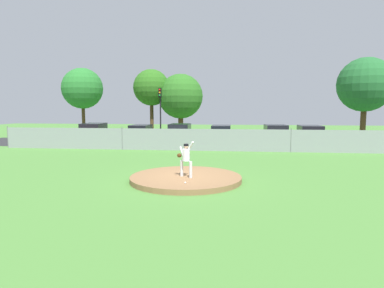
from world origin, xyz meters
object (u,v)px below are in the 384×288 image
at_px(parked_car_burgundy, 310,136).
at_px(parked_car_white, 180,134).
at_px(parked_car_teal, 221,135).
at_px(parked_car_champagne, 275,136).
at_px(traffic_cone_orange, 204,140).
at_px(traffic_light_near, 160,105).
at_px(parked_car_red, 94,134).
at_px(parked_car_charcoal, 141,134).
at_px(pitcher_youth, 186,157).
at_px(baseball, 185,183).

distance_m(parked_car_burgundy, parked_car_white, 10.95).
bearing_deg(parked_car_teal, parked_car_champagne, -0.31).
height_order(traffic_cone_orange, traffic_light_near, traffic_light_near).
xyz_separation_m(parked_car_white, traffic_light_near, (-2.57, 3.95, 2.62)).
bearing_deg(parked_car_white, parked_car_burgundy, -1.25).
relative_size(parked_car_red, parked_car_white, 1.13).
relative_size(parked_car_charcoal, parked_car_teal, 1.08).
distance_m(pitcher_youth, traffic_light_near, 19.30).
bearing_deg(parked_car_red, parked_car_burgundy, 0.12).
bearing_deg(baseball, parked_car_charcoal, 111.22).
distance_m(parked_car_burgundy, traffic_cone_orange, 9.01).
bearing_deg(baseball, parked_car_burgundy, 61.85).
xyz_separation_m(parked_car_champagne, parked_car_white, (-8.17, 0.14, 0.01)).
distance_m(parked_car_white, traffic_cone_orange, 2.39).
relative_size(parked_car_teal, traffic_light_near, 0.83).
distance_m(pitcher_youth, parked_car_teal, 14.45).
height_order(baseball, traffic_light_near, traffic_light_near).
distance_m(parked_car_teal, parked_car_red, 11.34).
bearing_deg(parked_car_white, pitcher_youth, -80.22).
height_order(parked_car_champagne, parked_car_white, parked_car_white).
relative_size(parked_car_champagne, parked_car_charcoal, 0.90).
bearing_deg(baseball, traffic_light_near, 104.82).
bearing_deg(traffic_light_near, parked_car_burgundy, -17.21).
distance_m(parked_car_charcoal, parked_car_burgundy, 14.54).
height_order(parked_car_teal, parked_car_burgundy, parked_car_burgundy).
height_order(parked_car_teal, parked_car_red, parked_car_red).
relative_size(parked_car_teal, parked_car_red, 0.86).
bearing_deg(parked_car_burgundy, pitcher_youth, -120.60).
xyz_separation_m(baseball, traffic_cone_orange, (-0.59, 16.84, 0.00)).
bearing_deg(pitcher_youth, parked_car_teal, 85.63).
distance_m(parked_car_teal, traffic_cone_orange, 2.03).
relative_size(pitcher_youth, traffic_cone_orange, 2.85).
bearing_deg(parked_car_teal, parked_car_red, -179.17).
bearing_deg(parked_car_burgundy, parked_car_red, -179.88).
bearing_deg(traffic_light_near, parked_car_charcoal, -105.39).
distance_m(parked_car_champagne, parked_car_white, 8.17).
bearing_deg(parked_car_teal, parked_car_white, 178.18).
bearing_deg(parked_car_champagne, traffic_cone_orange, 168.75).
distance_m(parked_car_charcoal, parked_car_teal, 7.20).
bearing_deg(parked_car_champagne, parked_car_red, -179.50).
relative_size(parked_car_burgundy, traffic_cone_orange, 7.73).
bearing_deg(parked_car_teal, baseball, -93.51).
height_order(parked_car_charcoal, parked_car_white, parked_car_white).
height_order(parked_car_champagne, traffic_cone_orange, parked_car_champagne).
bearing_deg(parked_car_burgundy, traffic_cone_orange, 171.58).
height_order(pitcher_youth, parked_car_burgundy, pitcher_youth).
xyz_separation_m(parked_car_teal, traffic_light_near, (-6.18, 4.06, 2.66)).
xyz_separation_m(pitcher_youth, parked_car_champagne, (5.67, 14.38, -0.28)).
xyz_separation_m(parked_car_teal, parked_car_red, (-11.34, -0.16, 0.06)).
height_order(baseball, parked_car_teal, parked_car_teal).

